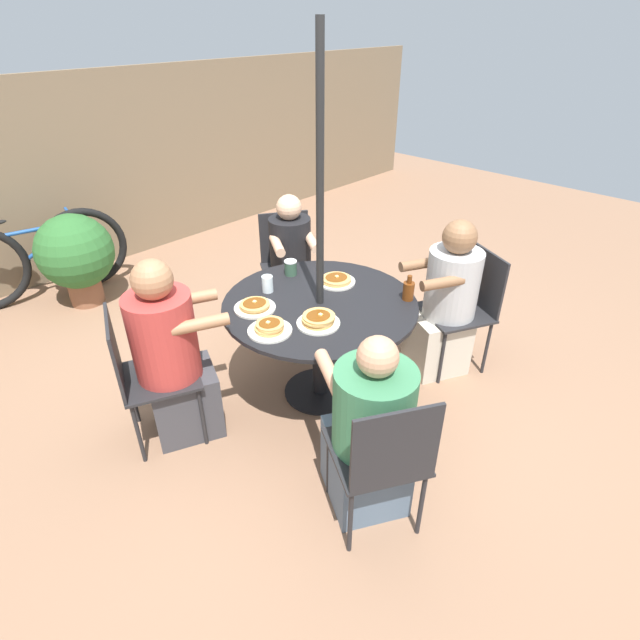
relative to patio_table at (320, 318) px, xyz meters
The scene contains 21 objects.
ground_plane 0.61m from the patio_table, ahead, with size 12.00×12.00×0.00m, color #8C664C.
back_fence 3.12m from the patio_table, 90.00° to the left, with size 10.00×0.06×1.83m, color #7A664C.
patio_table is the anchor object (origin of this frame).
umbrella_pole 0.52m from the patio_table, ahead, with size 0.05×0.05×2.25m, color black.
patio_chair_north 1.11m from the patio_table, 27.19° to the right, with size 0.58×0.58×0.88m.
diner_north 0.93m from the patio_table, 27.19° to the right, with size 0.57×0.53×1.14m.
patio_chair_east 1.11m from the patio_table, 57.84° to the left, with size 0.59×0.59×0.88m.
diner_east 0.94m from the patio_table, 57.84° to the left, with size 0.51×0.56×1.11m.
patio_chair_south 1.11m from the patio_table, 156.28° to the left, with size 0.57×0.57×0.88m.
diner_south 0.93m from the patio_table, 156.28° to the left, with size 0.59×0.53×1.18m.
patio_chair_west 1.11m from the patio_table, 120.87° to the right, with size 0.59×0.59×0.88m.
diner_west 0.93m from the patio_table, 120.87° to the right, with size 0.59×0.63×1.07m.
pancake_plate_a 0.29m from the patio_table, 138.53° to the right, with size 0.25×0.25×0.07m.
pancake_plate_b 0.46m from the patio_table, behind, with size 0.25×0.25×0.07m.
pancake_plate_c 0.31m from the patio_table, 21.16° to the left, with size 0.25×0.25×0.05m.
pancake_plate_d 0.43m from the patio_table, 145.32° to the left, with size 0.25×0.25×0.05m.
syrup_bottle 0.58m from the patio_table, 42.12° to the right, with size 0.10×0.07×0.16m.
coffee_cup 0.47m from the patio_table, 71.18° to the left, with size 0.09×0.09×0.10m.
drinking_glass_a 0.40m from the patio_table, 110.65° to the left, with size 0.07×0.07×0.11m, color silver.
bicycle 2.89m from the patio_table, 105.56° to the left, with size 1.58×0.51×0.79m.
potted_shrub 2.47m from the patio_table, 102.76° to the left, with size 0.65×0.65×0.82m.
Camera 1 is at (-1.95, -1.86, 2.27)m, focal length 28.00 mm.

